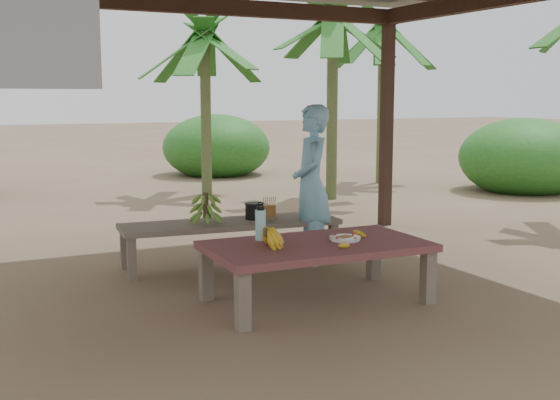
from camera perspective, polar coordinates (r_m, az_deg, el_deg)
name	(u,v)px	position (r m, az deg, el deg)	size (l,w,h in m)	color
ground	(269,293)	(6.15, -0.92, -7.59)	(80.00, 80.00, 0.00)	brown
work_table	(316,251)	(5.81, 2.98, -4.12)	(1.83, 1.06, 0.50)	brown
bench	(231,227)	(7.08, -4.02, -2.19)	(2.25, 0.81, 0.45)	brown
ripe_banana_bunch	(265,237)	(5.60, -1.19, -3.02)	(0.28, 0.24, 0.17)	yellow
plate	(345,238)	(5.90, 5.30, -3.12)	(0.26, 0.26, 0.04)	white
loose_banana_front	(344,245)	(5.60, 5.23, -3.70)	(0.04, 0.17, 0.04)	yellow
loose_banana_side	(360,234)	(6.10, 6.50, -2.73)	(0.04, 0.16, 0.04)	yellow
water_flask	(260,224)	(5.89, -1.60, -1.94)	(0.09, 0.09, 0.33)	#40C7C9
green_banana_stalk	(206,207)	(6.98, -6.06, -0.57)	(0.28, 0.28, 0.32)	#598C2D
cooking_pot	(254,211)	(7.17, -2.09, -0.94)	(0.19, 0.19, 0.16)	black
skewer_rack	(269,208)	(7.12, -0.90, -0.67)	(0.18, 0.08, 0.24)	#A57F47
woman	(311,185)	(7.10, 2.56, 1.24)	(0.59, 0.39, 1.62)	#77BCE2
banana_plant_ne	(333,32)	(11.66, 4.33, 13.48)	(1.80, 1.80, 3.22)	#596638
banana_plant_n	(205,49)	(12.27, -6.13, 12.12)	(1.80, 1.80, 2.98)	#596638
banana_plant_far	(383,40)	(14.01, 8.39, 12.76)	(1.80, 1.80, 3.27)	#596638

